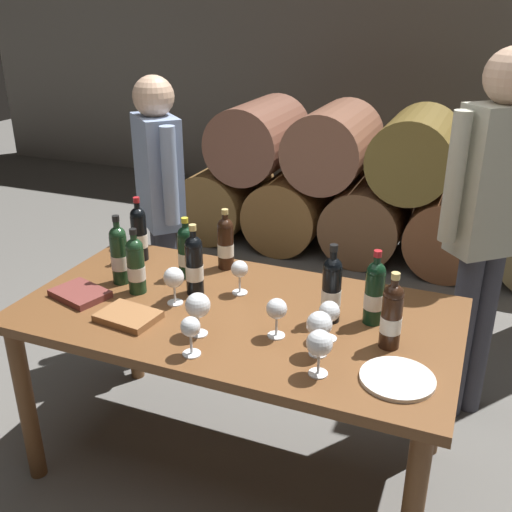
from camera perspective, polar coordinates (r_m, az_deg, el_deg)
ground_plane at (r=2.76m, az=-1.66°, el=-19.25°), size 14.00×14.00×0.00m
cellar_back_wall at (r=6.12m, az=15.01°, el=18.29°), size 10.00×0.24×2.80m
barrel_stack at (r=4.72m, az=11.12°, el=6.65°), size 3.12×0.90×1.15m
dining_table at (r=2.36m, az=-1.85°, el=-7.19°), size 1.70×0.90×0.76m
wine_bottle_0 at (r=2.62m, az=-2.97°, el=1.30°), size 0.07×0.07×0.28m
wine_bottle_1 at (r=2.45m, az=-11.56°, el=-0.86°), size 0.07×0.07×0.28m
wine_bottle_2 at (r=2.40m, az=-6.00°, el=-0.79°), size 0.07×0.07×0.30m
wine_bottle_3 at (r=2.21m, az=11.40°, el=-3.44°), size 0.07×0.07×0.29m
wine_bottle_4 at (r=2.07m, az=13.00°, el=-5.61°), size 0.07×0.07×0.28m
wine_bottle_5 at (r=2.20m, az=7.33°, el=-3.15°), size 0.07×0.07×0.31m
wine_bottle_6 at (r=2.55m, az=-6.78°, el=0.47°), size 0.07×0.07×0.27m
wine_bottle_7 at (r=2.76m, az=-11.26°, el=2.19°), size 0.07×0.07×0.30m
wine_bottle_8 at (r=2.54m, az=-13.11°, el=0.18°), size 0.07×0.07×0.30m
wine_glass_0 at (r=2.33m, az=-7.97°, el=-2.17°), size 0.08×0.08×0.16m
wine_glass_1 at (r=2.39m, az=-1.61°, el=-1.41°), size 0.07×0.07×0.15m
wine_glass_2 at (r=2.09m, az=7.11°, el=-5.49°), size 0.08×0.08×0.15m
wine_glass_3 at (r=1.99m, az=6.15°, el=-6.68°), size 0.09×0.09×0.16m
wine_glass_4 at (r=1.89m, az=6.17°, el=-8.49°), size 0.09×0.09×0.16m
wine_glass_5 at (r=2.10m, az=-5.66°, el=-4.85°), size 0.09×0.09×0.16m
wine_glass_6 at (r=2.00m, az=-6.37°, el=-6.99°), size 0.07×0.07×0.14m
wine_glass_7 at (r=2.09m, az=2.01°, el=-5.26°), size 0.08×0.08×0.15m
tasting_notebook at (r=2.29m, az=-12.27°, el=-5.74°), size 0.24×0.18×0.03m
leather_ledger at (r=2.51m, az=-16.68°, el=-3.52°), size 0.26×0.22×0.03m
serving_plate at (r=1.96m, az=13.53°, el=-11.48°), size 0.24×0.24×0.01m
sommelier_presenting at (r=2.73m, az=21.80°, el=4.11°), size 0.39×0.35×1.72m
taster_seated_left at (r=3.17m, az=-9.27°, el=5.73°), size 0.38×0.37×1.54m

